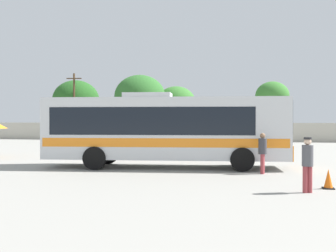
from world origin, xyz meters
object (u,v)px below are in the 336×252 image
(parked_car_second_dark_blue, at_px, (126,135))
(attendant_by_bus_door, at_px, (263,151))
(traffic_cone_on_apron, at_px, (328,179))
(parked_car_leftmost_silver, at_px, (80,134))
(coach_bus_silver_orange, at_px, (163,128))
(roadside_tree_midright, at_px, (176,103))
(utility_pole_far, at_px, (74,105))
(roadside_tree_right, at_px, (272,96))
(roadside_tree_midleft, at_px, (140,97))
(passenger_waiting_on_apron, at_px, (308,161))
(roadside_tree_left, at_px, (76,100))

(parked_car_second_dark_blue, bearing_deg, attendant_by_bus_door, -59.17)
(attendant_by_bus_door, distance_m, traffic_cone_on_apron, 3.93)
(parked_car_leftmost_silver, bearing_deg, traffic_cone_on_apron, -51.84)
(coach_bus_silver_orange, xyz_separation_m, roadside_tree_midright, (-4.93, 30.11, 2.42))
(utility_pole_far, bearing_deg, roadside_tree_right, 8.46)
(roadside_tree_midleft, xyz_separation_m, roadside_tree_right, (15.23, 2.43, 0.05))
(roadside_tree_right, height_order, traffic_cone_on_apron, roadside_tree_right)
(passenger_waiting_on_apron, relative_size, roadside_tree_right, 0.25)
(coach_bus_silver_orange, bearing_deg, utility_pole_far, 122.13)
(roadside_tree_right, bearing_deg, traffic_cone_on_apron, -89.92)
(utility_pole_far, bearing_deg, parked_car_leftmost_silver, -60.67)
(traffic_cone_on_apron, bearing_deg, parked_car_second_dark_blue, 120.82)
(passenger_waiting_on_apron, xyz_separation_m, roadside_tree_midleft, (-14.51, 33.04, 4.00))
(roadside_tree_midright, bearing_deg, parked_car_leftmost_silver, -130.11)
(attendant_by_bus_door, bearing_deg, utility_pole_far, 127.20)
(roadside_tree_midleft, height_order, roadside_tree_right, roadside_tree_midleft)
(utility_pole_far, bearing_deg, passenger_waiting_on_apron, -55.10)
(roadside_tree_midright, bearing_deg, parked_car_second_dark_blue, -106.48)
(attendant_by_bus_door, bearing_deg, roadside_tree_right, 86.46)
(roadside_tree_left, bearing_deg, traffic_cone_on_apron, -54.56)
(parked_car_second_dark_blue, height_order, traffic_cone_on_apron, parked_car_second_dark_blue)
(utility_pole_far, xyz_separation_m, roadside_tree_midright, (11.68, 3.65, 0.21))
(parked_car_leftmost_silver, relative_size, traffic_cone_on_apron, 6.76)
(utility_pole_far, height_order, roadside_tree_midleft, utility_pole_far)
(passenger_waiting_on_apron, distance_m, roadside_tree_left, 42.03)
(passenger_waiting_on_apron, height_order, roadside_tree_right, roadside_tree_right)
(parked_car_leftmost_silver, bearing_deg, attendant_by_bus_door, -50.82)
(parked_car_leftmost_silver, distance_m, utility_pole_far, 7.75)
(utility_pole_far, bearing_deg, traffic_cone_on_apron, -53.44)
(attendant_by_bus_door, distance_m, roadside_tree_midright, 33.04)
(utility_pole_far, distance_m, roadside_tree_midleft, 7.95)
(parked_car_leftmost_silver, distance_m, roadside_tree_midright, 13.25)
(roadside_tree_right, bearing_deg, roadside_tree_left, -178.28)
(coach_bus_silver_orange, distance_m, parked_car_second_dark_blue, 21.25)
(roadside_tree_right, relative_size, traffic_cone_on_apron, 10.45)
(parked_car_leftmost_silver, bearing_deg, parked_car_second_dark_blue, -7.57)
(attendant_by_bus_door, bearing_deg, passenger_waiting_on_apron, -73.81)
(roadside_tree_midleft, distance_m, roadside_tree_right, 15.42)
(passenger_waiting_on_apron, height_order, roadside_tree_midright, roadside_tree_midright)
(parked_car_leftmost_silver, xyz_separation_m, roadside_tree_midleft, (4.39, 7.13, 4.18))
(traffic_cone_on_apron, bearing_deg, parked_car_leftmost_silver, 128.16)
(parked_car_second_dark_blue, xyz_separation_m, roadside_tree_left, (-9.58, 9.52, 3.98))
(passenger_waiting_on_apron, xyz_separation_m, parked_car_leftmost_silver, (-18.91, 25.91, -0.17))
(parked_car_second_dark_blue, distance_m, roadside_tree_right, 18.24)
(roadside_tree_midleft, xyz_separation_m, traffic_cone_on_apron, (15.27, -32.16, -4.66))
(traffic_cone_on_apron, bearing_deg, utility_pole_far, 126.56)
(attendant_by_bus_door, bearing_deg, parked_car_leftmost_silver, 129.18)
(coach_bus_silver_orange, relative_size, parked_car_leftmost_silver, 2.63)
(roadside_tree_right, bearing_deg, roadside_tree_midright, 178.90)
(passenger_waiting_on_apron, relative_size, roadside_tree_midleft, 0.23)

